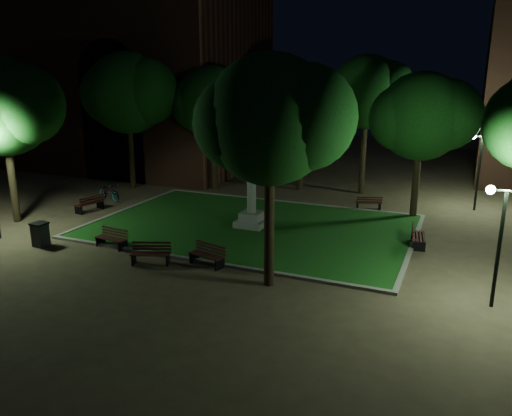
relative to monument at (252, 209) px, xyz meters
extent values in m
plane|color=brown|center=(0.00, -2.00, -0.96)|extent=(80.00, 80.00, 0.00)
cube|color=#194F16|center=(0.00, 0.00, -0.92)|extent=(15.00, 10.00, 0.08)
cube|color=slate|center=(0.00, -5.10, -0.90)|extent=(15.40, 0.20, 0.12)
cube|color=slate|center=(0.00, 5.10, -0.90)|extent=(15.40, 0.20, 0.12)
cube|color=slate|center=(-7.60, 0.00, -0.90)|extent=(0.20, 10.00, 0.12)
cube|color=slate|center=(7.60, 0.00, -0.90)|extent=(0.20, 10.00, 0.12)
cube|color=gray|center=(0.00, 0.00, -0.73)|extent=(1.40, 1.40, 0.30)
cube|color=gray|center=(0.00, 0.00, -0.38)|extent=(1.00, 1.00, 0.40)
cylinder|color=gray|center=(0.00, 0.00, 0.82)|extent=(0.44, 0.44, 2.00)
sphere|color=gray|center=(0.00, 0.00, 2.07)|extent=(0.50, 0.50, 0.50)
cube|color=#44241A|center=(-16.00, 12.00, 6.54)|extent=(20.00, 12.00, 15.00)
cube|color=black|center=(-13.00, 7.50, 2.54)|extent=(5.00, 3.00, 7.00)
cylinder|color=black|center=(-13.00, 7.50, 6.04)|extent=(5.00, 3.00, 5.00)
plane|color=orange|center=(-13.00, 8.70, 2.54)|extent=(6.30, 0.00, 6.30)
cylinder|color=black|center=(-11.43, -3.78, 1.21)|extent=(0.36, 0.36, 4.33)
sphere|color=#104211|center=(-11.43, -3.78, 4.81)|extent=(4.78, 4.78, 4.78)
sphere|color=#104211|center=(-10.23, -3.58, 4.91)|extent=(3.83, 3.83, 3.83)
cylinder|color=black|center=(-5.58, 6.74, 1.12)|extent=(0.36, 0.36, 4.16)
sphere|color=#104211|center=(-5.58, 6.74, 4.58)|extent=(4.58, 4.58, 4.58)
sphere|color=#104211|center=(-4.43, 6.94, 4.68)|extent=(3.66, 3.66, 3.66)
sphere|color=#104211|center=(-6.49, 6.44, 4.48)|extent=(3.44, 3.44, 3.44)
cylinder|color=black|center=(3.47, 9.22, 1.49)|extent=(0.36, 0.36, 4.89)
sphere|color=#104211|center=(3.47, 9.22, 5.26)|extent=(4.42, 4.42, 4.42)
sphere|color=#104211|center=(4.58, 9.42, 5.36)|extent=(3.53, 3.53, 3.53)
sphere|color=#104211|center=(2.59, 8.92, 5.16)|extent=(3.31, 3.31, 3.31)
cylinder|color=black|center=(7.08, 5.03, 0.99)|extent=(0.36, 0.36, 3.90)
sphere|color=#104211|center=(7.08, 5.03, 4.28)|extent=(4.45, 4.45, 4.45)
sphere|color=#104211|center=(8.20, 5.23, 4.38)|extent=(3.56, 3.56, 3.56)
sphere|color=#104211|center=(6.19, 4.73, 4.18)|extent=(3.34, 3.34, 3.34)
cylinder|color=black|center=(3.30, -6.01, 1.32)|extent=(0.36, 0.36, 4.55)
sphere|color=#104211|center=(3.30, -6.01, 4.91)|extent=(4.39, 4.39, 4.39)
sphere|color=#104211|center=(4.40, -5.81, 5.01)|extent=(3.51, 3.51, 3.51)
sphere|color=#104211|center=(2.43, -6.31, 4.81)|extent=(3.29, 3.29, 3.29)
cylinder|color=black|center=(-10.63, 4.85, 1.33)|extent=(0.36, 0.36, 4.57)
sphere|color=#104211|center=(-10.63, 4.85, 5.14)|extent=(5.12, 5.12, 5.12)
sphere|color=#104211|center=(-9.35, 5.05, 5.24)|extent=(4.09, 4.09, 4.09)
sphere|color=#104211|center=(-11.65, 4.55, 5.04)|extent=(3.84, 3.84, 3.84)
cylinder|color=black|center=(-0.39, 8.74, 1.09)|extent=(0.36, 0.36, 4.10)
sphere|color=#104211|center=(-0.39, 8.74, 4.51)|extent=(4.57, 4.57, 4.57)
sphere|color=#104211|center=(0.75, 8.94, 4.61)|extent=(3.66, 3.66, 3.66)
sphere|color=#104211|center=(-1.31, 8.44, 4.41)|extent=(3.43, 3.43, 3.43)
cylinder|color=black|center=(10.62, -4.77, 0.98)|extent=(0.12, 0.12, 3.87)
cylinder|color=black|center=(10.62, -4.77, 2.91)|extent=(0.90, 0.08, 0.08)
sphere|color=#D8FFD8|center=(10.17, -4.77, 2.91)|extent=(0.28, 0.28, 0.28)
cylinder|color=black|center=(-12.16, 6.75, 1.24)|extent=(0.12, 0.12, 4.40)
cylinder|color=black|center=(-12.16, 6.75, 3.45)|extent=(0.90, 0.08, 0.08)
sphere|color=#D8FFD8|center=(-12.61, 6.75, 3.45)|extent=(0.28, 0.28, 0.28)
sphere|color=#D8FFD8|center=(-11.71, 6.75, 3.45)|extent=(0.28, 0.28, 0.28)
cylinder|color=black|center=(10.06, 7.73, 1.07)|extent=(0.12, 0.12, 4.05)
cylinder|color=black|center=(10.06, 7.73, 3.09)|extent=(0.90, 0.08, 0.08)
sphere|color=#D8FFD8|center=(9.61, 7.73, 3.09)|extent=(0.28, 0.28, 0.28)
sphere|color=#D8FFD8|center=(10.51, 7.73, 3.09)|extent=(0.28, 0.28, 0.28)
cube|color=black|center=(-2.37, -6.27, -0.74)|extent=(0.25, 0.52, 0.43)
cube|color=black|center=(-1.10, -5.77, -0.74)|extent=(0.25, 0.52, 0.43)
cube|color=#391614|center=(-1.66, -6.22, -0.52)|extent=(1.48, 0.66, 0.04)
cube|color=#391614|center=(-1.71, -6.09, -0.52)|extent=(1.48, 0.66, 0.04)
cube|color=#391614|center=(-1.76, -5.97, -0.52)|extent=(1.48, 0.66, 0.04)
cube|color=#391614|center=(-1.81, -5.84, -0.52)|extent=(1.48, 0.66, 0.04)
cube|color=#391614|center=(-1.83, -5.78, -0.42)|extent=(1.47, 0.63, 0.09)
cube|color=#391614|center=(-1.83, -5.78, -0.28)|extent=(1.47, 0.63, 0.09)
cube|color=#391614|center=(-1.83, -5.78, -0.15)|extent=(1.47, 0.63, 0.09)
cube|color=black|center=(-0.28, -5.10, -0.74)|extent=(0.18, 0.53, 0.43)
cube|color=black|center=(1.03, -5.43, -0.74)|extent=(0.18, 0.53, 0.43)
cube|color=#391614|center=(0.32, -5.47, -0.52)|extent=(1.52, 0.46, 0.04)
cube|color=#391614|center=(0.35, -5.34, -0.52)|extent=(1.52, 0.46, 0.04)
cube|color=#391614|center=(0.39, -5.21, -0.52)|extent=(1.52, 0.46, 0.04)
cube|color=#391614|center=(0.42, -5.08, -0.52)|extent=(1.52, 0.46, 0.04)
cube|color=#391614|center=(0.43, -5.02, -0.43)|extent=(1.51, 0.43, 0.09)
cube|color=#391614|center=(0.43, -5.02, -0.29)|extent=(1.51, 0.43, 0.09)
cube|color=#391614|center=(0.43, -5.02, -0.15)|extent=(1.51, 0.43, 0.09)
cube|color=black|center=(-5.09, -4.99, -0.75)|extent=(0.11, 0.52, 0.41)
cube|color=black|center=(-3.79, -5.13, -0.75)|extent=(0.11, 0.52, 0.41)
cube|color=#391614|center=(-4.46, -5.26, -0.53)|extent=(1.50, 0.25, 0.04)
cube|color=#391614|center=(-4.45, -5.13, -0.53)|extent=(1.50, 0.25, 0.04)
cube|color=#391614|center=(-4.43, -5.00, -0.53)|extent=(1.50, 0.25, 0.04)
cube|color=#391614|center=(-4.42, -4.87, -0.53)|extent=(1.50, 0.25, 0.04)
cube|color=#391614|center=(-4.41, -4.82, -0.44)|extent=(1.50, 0.22, 0.09)
cube|color=#391614|center=(-4.41, -4.82, -0.31)|extent=(1.50, 0.22, 0.09)
cube|color=#391614|center=(-4.41, -4.82, -0.18)|extent=(1.50, 0.22, 0.09)
cube|color=black|center=(-9.20, -0.11, -0.73)|extent=(0.57, 0.16, 0.45)
cube|color=black|center=(-9.46, -1.53, -0.73)|extent=(0.57, 0.16, 0.45)
cube|color=#391614|center=(-9.55, -0.78, -0.49)|extent=(0.39, 1.63, 0.04)
cube|color=#391614|center=(-9.41, -0.81, -0.49)|extent=(0.39, 1.63, 0.04)
cube|color=#391614|center=(-9.27, -0.83, -0.49)|extent=(0.39, 1.63, 0.04)
cube|color=#391614|center=(-9.13, -0.86, -0.49)|extent=(0.39, 1.63, 0.04)
cube|color=#391614|center=(-9.06, -0.87, -0.39)|extent=(0.35, 1.63, 0.10)
cube|color=#391614|center=(-9.06, -0.87, -0.25)|extent=(0.35, 1.63, 0.10)
cube|color=#391614|center=(-9.06, -0.87, -0.10)|extent=(0.35, 1.63, 0.10)
cube|color=black|center=(7.90, -0.31, -0.73)|extent=(0.56, 0.13, 0.44)
cube|color=black|center=(7.72, 1.09, -0.73)|extent=(0.56, 0.13, 0.44)
cube|color=#391614|center=(8.03, 0.42, -0.50)|extent=(0.30, 1.61, 0.04)
cube|color=#391614|center=(7.89, 0.40, -0.50)|extent=(0.30, 1.61, 0.04)
cube|color=#391614|center=(7.75, 0.38, -0.50)|extent=(0.30, 1.61, 0.04)
cube|color=#391614|center=(7.61, 0.36, -0.50)|extent=(0.30, 1.61, 0.04)
cube|color=#391614|center=(7.55, 0.35, -0.40)|extent=(0.26, 1.61, 0.10)
cube|color=#391614|center=(7.55, 0.35, -0.26)|extent=(0.26, 1.61, 0.10)
cube|color=#391614|center=(7.55, 0.35, -0.12)|extent=(0.26, 1.61, 0.10)
cube|color=black|center=(5.22, 5.80, -0.76)|extent=(0.21, 0.47, 0.39)
cube|color=black|center=(4.06, 5.38, -0.76)|extent=(0.21, 0.47, 0.39)
cube|color=#391614|center=(4.58, 5.77, -0.56)|extent=(1.35, 0.54, 0.04)
cube|color=#391614|center=(4.62, 5.66, -0.56)|extent=(1.35, 0.54, 0.04)
cube|color=#391614|center=(4.66, 5.54, -0.56)|extent=(1.35, 0.54, 0.04)
cube|color=#391614|center=(4.70, 5.42, -0.56)|extent=(1.35, 0.54, 0.04)
cube|color=#391614|center=(4.72, 5.37, -0.47)|extent=(1.34, 0.52, 0.08)
cube|color=#391614|center=(4.72, 5.37, -0.35)|extent=(1.34, 0.52, 0.08)
cube|color=#391614|center=(4.72, 5.37, -0.23)|extent=(1.34, 0.52, 0.08)
cube|color=black|center=(-7.42, -6.11, -0.46)|extent=(0.59, 0.59, 1.00)
cube|color=black|center=(-7.42, -6.11, 0.07)|extent=(0.66, 0.66, 0.07)
imported|color=black|center=(-9.88, 1.53, -0.44)|extent=(2.07, 1.22, 1.03)
camera|label=1|loc=(9.40, -21.43, 6.45)|focal=35.00mm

